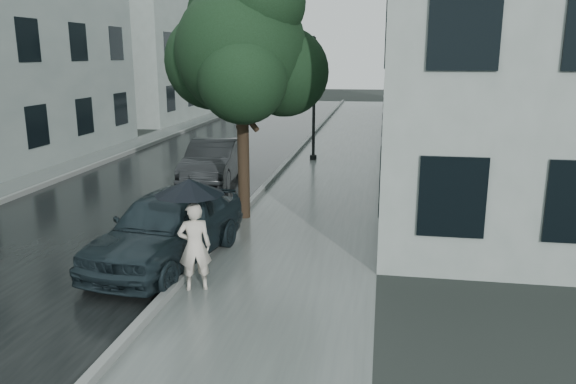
% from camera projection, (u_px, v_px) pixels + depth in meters
% --- Properties ---
extents(ground, '(120.00, 120.00, 0.00)m').
position_uv_depth(ground, '(258.00, 300.00, 9.68)').
color(ground, black).
rests_on(ground, ground).
extents(sidewalk, '(3.50, 60.00, 0.01)m').
position_uv_depth(sidewalk, '(334.00, 167.00, 21.13)').
color(sidewalk, slate).
rests_on(sidewalk, ground).
extents(kerb_near, '(0.15, 60.00, 0.15)m').
position_uv_depth(kerb_near, '(286.00, 163.00, 21.41)').
color(kerb_near, slate).
rests_on(kerb_near, ground).
extents(asphalt_road, '(6.85, 60.00, 0.00)m').
position_uv_depth(asphalt_road, '(198.00, 162.00, 21.99)').
color(asphalt_road, black).
rests_on(asphalt_road, ground).
extents(kerb_far, '(0.15, 60.00, 0.15)m').
position_uv_depth(kerb_far, '(115.00, 158.00, 22.54)').
color(kerb_far, slate).
rests_on(kerb_far, ground).
extents(sidewalk_far, '(1.70, 60.00, 0.01)m').
position_uv_depth(sidewalk_far, '(94.00, 159.00, 22.71)').
color(sidewalk_far, '#4C5451').
rests_on(sidewalk_far, ground).
extents(building_near, '(7.02, 36.00, 9.00)m').
position_uv_depth(building_near, '(461.00, 46.00, 26.39)').
color(building_near, '#909D98').
rests_on(building_near, ground).
extents(building_far_b, '(7.02, 18.00, 8.00)m').
position_uv_depth(building_far_b, '(160.00, 56.00, 39.68)').
color(building_far_b, '#909D98').
rests_on(building_far_b, ground).
extents(pedestrian, '(0.69, 0.57, 1.61)m').
position_uv_depth(pedestrian, '(195.00, 246.00, 9.93)').
color(pedestrian, beige).
rests_on(pedestrian, sidewalk).
extents(umbrella, '(1.36, 1.36, 1.16)m').
position_uv_depth(umbrella, '(189.00, 187.00, 9.64)').
color(umbrella, black).
rests_on(umbrella, ground).
extents(street_tree, '(4.20, 3.82, 6.29)m').
position_uv_depth(street_tree, '(243.00, 49.00, 13.69)').
color(street_tree, '#332619').
rests_on(street_tree, ground).
extents(lamp_post, '(0.83, 0.44, 4.87)m').
position_uv_depth(lamp_post, '(310.00, 89.00, 21.92)').
color(lamp_post, black).
rests_on(lamp_post, ground).
extents(car_near, '(2.41, 4.61, 1.50)m').
position_uv_depth(car_near, '(167.00, 226.00, 11.31)').
color(car_near, '#1A262C').
rests_on(car_near, ground).
extents(car_far, '(1.82, 4.33, 1.39)m').
position_uv_depth(car_far, '(213.00, 161.00, 18.42)').
color(car_far, black).
rests_on(car_far, ground).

